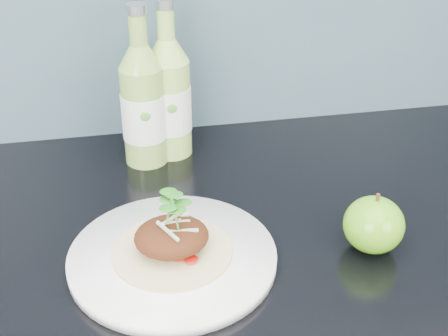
{
  "coord_description": "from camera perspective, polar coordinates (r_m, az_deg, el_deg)",
  "views": [
    {
      "loc": [
        -0.09,
        0.95,
        1.42
      ],
      "look_at": [
        0.04,
        1.65,
        1.0
      ],
      "focal_mm": 50.0,
      "sensor_mm": 36.0,
      "label": 1
    }
  ],
  "objects": [
    {
      "name": "green_apple",
      "position": [
        0.85,
        13.53,
        -5.06
      ],
      "size": [
        0.08,
        0.08,
        0.09
      ],
      "rotation": [
        0.0,
        0.0,
        0.03
      ],
      "color": "#4B910F",
      "rests_on": "kitchen_counter"
    },
    {
      "name": "pork_taco",
      "position": [
        0.8,
        -4.83,
        -6.12
      ],
      "size": [
        0.16,
        0.16,
        0.1
      ],
      "color": "tan",
      "rests_on": "dinner_plate"
    },
    {
      "name": "cider_bottle_right",
      "position": [
        1.03,
        -5.02,
        6.39
      ],
      "size": [
        0.07,
        0.08,
        0.26
      ],
      "rotation": [
        0.0,
        0.0,
        0.02
      ],
      "color": "#9DC953",
      "rests_on": "kitchen_counter"
    },
    {
      "name": "cider_bottle_left",
      "position": [
        1.01,
        -7.39,
        5.7
      ],
      "size": [
        0.09,
        0.09,
        0.26
      ],
      "rotation": [
        0.0,
        0.0,
        0.25
      ],
      "color": "#82AD48",
      "rests_on": "kitchen_counter"
    },
    {
      "name": "dinner_plate",
      "position": [
        0.82,
        -4.72,
        -8.16
      ],
      "size": [
        0.36,
        0.36,
        0.02
      ],
      "color": "white",
      "rests_on": "kitchen_counter"
    }
  ]
}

